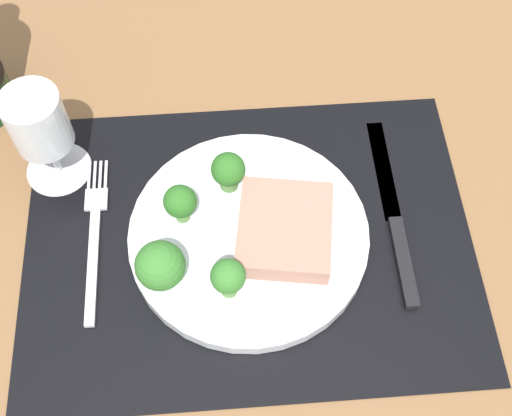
{
  "coord_description": "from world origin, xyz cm",
  "views": [
    {
      "loc": [
        -1.56,
        -31.76,
        61.77
      ],
      "look_at": [
        0.96,
        2.74,
        1.9
      ],
      "focal_mm": 46.72,
      "sensor_mm": 36.0,
      "label": 1
    }
  ],
  "objects": [
    {
      "name": "broccoli_front_edge",
      "position": [
        -1.68,
        5.73,
        4.73
      ],
      "size": [
        3.57,
        3.57,
        4.88
      ],
      "color": "#5B8942",
      "rests_on": "plate"
    },
    {
      "name": "knife",
      "position": [
        15.46,
        0.53,
        0.6
      ],
      "size": [
        1.8,
        23.0,
        0.8
      ],
      "rotation": [
        0.0,
        0.0,
        -0.06
      ],
      "color": "black",
      "rests_on": "placemat"
    },
    {
      "name": "broccoli_near_steak",
      "position": [
        -8.58,
        -4.75,
        5.2
      ],
      "size": [
        4.82,
        4.82,
        5.77
      ],
      "color": "#5B8942",
      "rests_on": "plate"
    },
    {
      "name": "plate",
      "position": [
        0.0,
        0.0,
        1.1
      ],
      "size": [
        24.64,
        24.64,
        1.6
      ],
      "primitive_type": "cylinder",
      "color": "silver",
      "rests_on": "placemat"
    },
    {
      "name": "broccoli_near_fork",
      "position": [
        -2.31,
        -6.31,
        5.03
      ],
      "size": [
        3.37,
        3.37,
        5.1
      ],
      "color": "#5B8942",
      "rests_on": "plate"
    },
    {
      "name": "ground_plane",
      "position": [
        0.0,
        0.0,
        -1.5
      ],
      "size": [
        140.0,
        110.0,
        3.0
      ],
      "primitive_type": "cube",
      "color": "brown"
    },
    {
      "name": "placemat",
      "position": [
        0.0,
        0.0,
        0.15
      ],
      "size": [
        46.4,
        34.32,
        0.3
      ],
      "primitive_type": "cube",
      "color": "black",
      "rests_on": "ground_plane"
    },
    {
      "name": "broccoli_center",
      "position": [
        -6.63,
        2.2,
        4.9
      ],
      "size": [
        3.38,
        3.38,
        4.89
      ],
      "color": "#5B8942",
      "rests_on": "plate"
    },
    {
      "name": "steak",
      "position": [
        3.57,
        -0.66,
        3.18
      ],
      "size": [
        10.74,
        11.6,
        2.56
      ],
      "primitive_type": "cube",
      "rotation": [
        0.0,
        0.0,
        -0.16
      ],
      "color": "tan",
      "rests_on": "plate"
    },
    {
      "name": "fork",
      "position": [
        -15.97,
        1.42,
        0.55
      ],
      "size": [
        2.4,
        19.2,
        0.5
      ],
      "rotation": [
        0.0,
        0.0,
        -0.06
      ],
      "color": "silver",
      "rests_on": "placemat"
    },
    {
      "name": "wine_glass",
      "position": [
        -20.34,
        10.3,
        7.87
      ],
      "size": [
        7.15,
        7.15,
        12.16
      ],
      "color": "silver",
      "rests_on": "ground_plane"
    }
  ]
}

